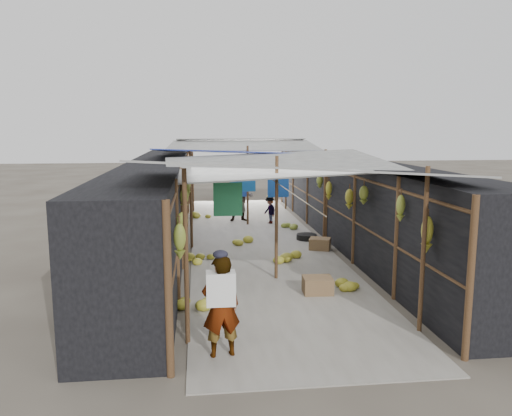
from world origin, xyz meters
name	(u,v)px	position (x,y,z in m)	size (l,w,h in m)	color
ground	(307,337)	(0.00, 0.00, 0.00)	(80.00, 80.00, 0.00)	#6B6356
aisle_slab	(257,242)	(0.00, 6.50, 0.01)	(3.60, 16.00, 0.02)	#9E998E
stall_left	(158,203)	(-2.70, 6.50, 1.15)	(1.40, 15.00, 2.30)	black
stall_right	(351,200)	(2.70, 6.50, 1.15)	(1.40, 15.00, 2.30)	black
crate_near	(318,286)	(0.64, 1.95, 0.17)	(0.56, 0.44, 0.33)	olive
crate_mid	(320,244)	(1.53, 5.37, 0.16)	(0.53, 0.42, 0.32)	olive
crate_back	(237,208)	(-0.13, 11.71, 0.13)	(0.42, 0.34, 0.26)	olive
black_basin	(307,237)	(1.44, 6.56, 0.09)	(0.58, 0.58, 0.17)	black
vendor_elderly	(221,307)	(-1.32, -0.50, 0.73)	(0.53, 0.35, 1.46)	white
shopper_blue	(242,197)	(-0.15, 9.64, 0.84)	(0.82, 0.64, 1.69)	#1E4A97
vendor_seated	(270,210)	(0.75, 9.09, 0.46)	(0.60, 0.34, 0.92)	#555149
market_canopy	(256,155)	(0.02, 6.84, 2.41)	(5.62, 15.20, 2.77)	brown
hanging_bananas	(256,184)	(-0.04, 6.46, 1.65)	(3.96, 13.87, 0.80)	olive
floor_bananas	(256,250)	(-0.18, 4.99, 0.15)	(3.77, 9.52, 0.35)	#A6A02A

